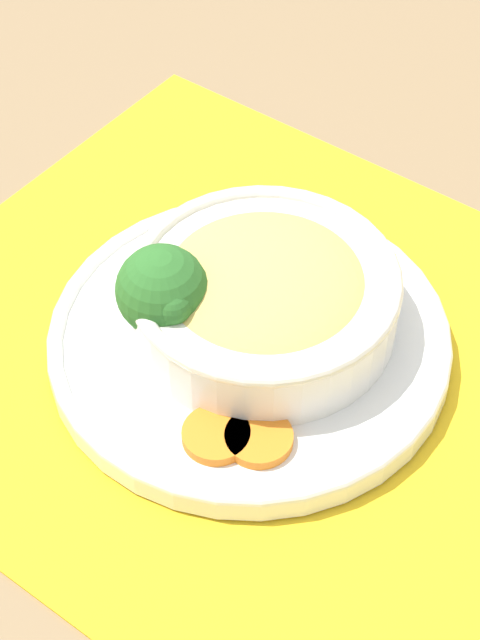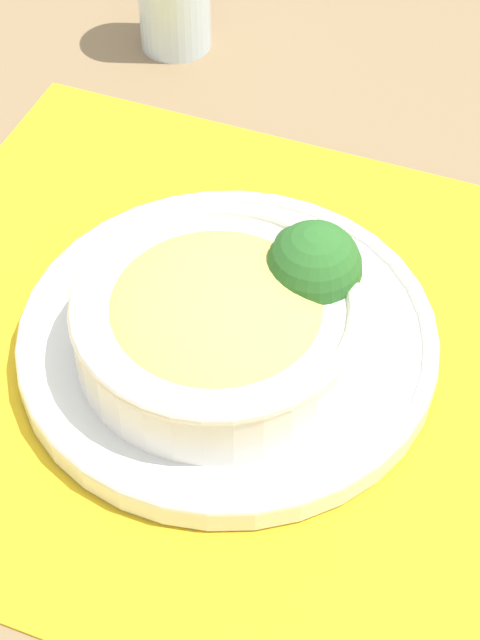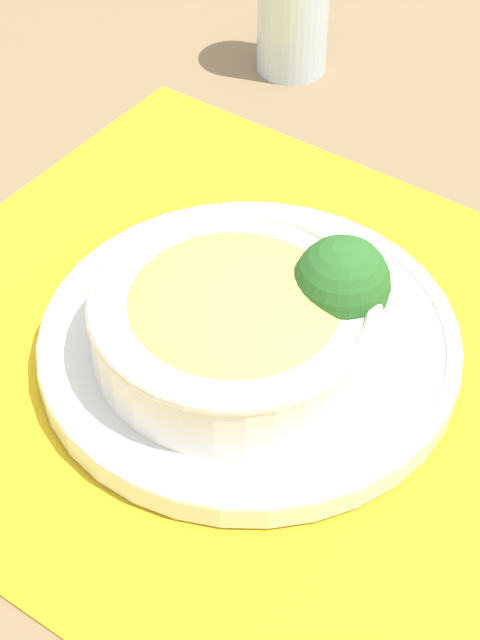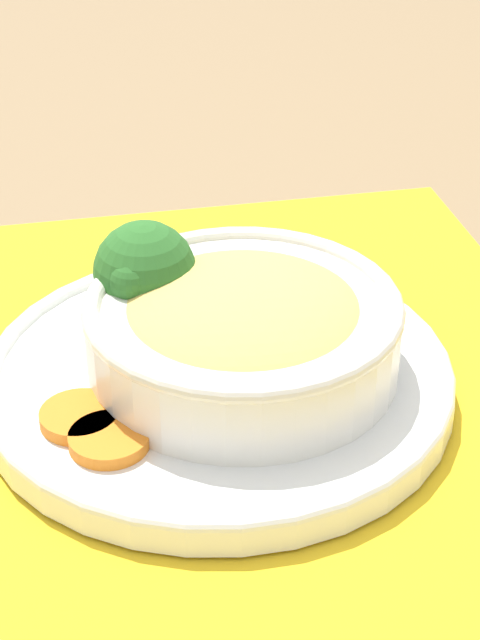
# 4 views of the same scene
# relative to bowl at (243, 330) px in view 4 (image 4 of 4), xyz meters

# --- Properties ---
(ground_plane) EXTENTS (4.00, 4.00, 0.00)m
(ground_plane) POSITION_rel_bowl_xyz_m (0.00, 0.02, -0.05)
(ground_plane) COLOR #8C704C
(placemat) EXTENTS (0.55, 0.50, 0.00)m
(placemat) POSITION_rel_bowl_xyz_m (0.00, 0.02, -0.05)
(placemat) COLOR yellow
(placemat) RESTS_ON ground_plane
(plate) EXTENTS (0.28, 0.28, 0.02)m
(plate) POSITION_rel_bowl_xyz_m (0.00, 0.02, -0.03)
(plate) COLOR white
(plate) RESTS_ON placemat
(bowl) EXTENTS (0.19, 0.19, 0.06)m
(bowl) POSITION_rel_bowl_xyz_m (0.00, 0.00, 0.00)
(bowl) COLOR silver
(bowl) RESTS_ON plate
(broccoli_floret) EXTENTS (0.06, 0.06, 0.08)m
(broccoli_floret) POSITION_rel_bowl_xyz_m (0.04, 0.06, 0.02)
(broccoli_floret) COLOR #759E51
(broccoli_floret) RESTS_ON plate
(carrot_slice_near) EXTENTS (0.04, 0.04, 0.01)m
(carrot_slice_near) POSITION_rel_bowl_xyz_m (-0.04, 0.10, -0.02)
(carrot_slice_near) COLOR orange
(carrot_slice_near) RESTS_ON plate
(carrot_slice_middle) EXTENTS (0.04, 0.04, 0.01)m
(carrot_slice_middle) POSITION_rel_bowl_xyz_m (-0.06, 0.08, -0.02)
(carrot_slice_middle) COLOR orange
(carrot_slice_middle) RESTS_ON plate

